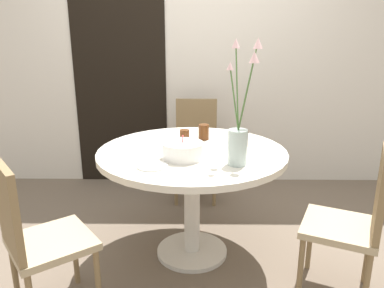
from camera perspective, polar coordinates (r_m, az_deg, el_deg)
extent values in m
plane|color=#6B5B4C|center=(2.74, 0.00, -16.23)|extent=(16.00, 16.00, 0.00)
cube|color=silver|center=(3.72, 0.25, 13.68)|extent=(8.00, 0.05, 2.60)
cube|color=black|center=(3.78, -10.89, 9.26)|extent=(0.90, 0.01, 2.05)
cylinder|color=silver|center=(2.42, 0.00, -1.36)|extent=(1.22, 1.22, 0.04)
cylinder|color=silver|center=(2.56, 0.00, -9.16)|extent=(0.11, 0.11, 0.69)
cylinder|color=silver|center=(2.74, 0.00, -15.97)|extent=(0.49, 0.49, 0.03)
cube|color=tan|center=(3.41, 0.57, -1.62)|extent=(0.41, 0.41, 0.04)
cube|color=olive|center=(3.51, 0.67, 3.18)|extent=(0.38, 0.05, 0.46)
cylinder|color=olive|center=(3.33, -2.45, -6.12)|extent=(0.03, 0.03, 0.40)
cylinder|color=olive|center=(3.33, 3.43, -6.19)|extent=(0.03, 0.03, 0.40)
cylinder|color=olive|center=(3.65, -2.04, -4.06)|extent=(0.03, 0.03, 0.40)
cylinder|color=olive|center=(3.64, 3.32, -4.13)|extent=(0.03, 0.03, 0.40)
cube|color=tan|center=(2.17, -20.61, -13.86)|extent=(0.56, 0.56, 0.04)
cube|color=olive|center=(2.03, -26.28, -8.85)|extent=(0.26, 0.32, 0.46)
cylinder|color=olive|center=(2.20, -14.12, -19.74)|extent=(0.03, 0.03, 0.40)
cylinder|color=olive|center=(2.47, -17.39, -15.65)|extent=(0.03, 0.03, 0.40)
cylinder|color=olive|center=(2.40, -25.36, -17.54)|extent=(0.03, 0.03, 0.40)
cube|color=tan|center=(2.34, 21.55, -11.71)|extent=(0.53, 0.53, 0.04)
cube|color=olive|center=(2.24, 26.88, -6.60)|extent=(0.19, 0.36, 0.46)
cylinder|color=olive|center=(2.60, 17.51, -13.84)|extent=(0.03, 0.03, 0.40)
cylinder|color=olive|center=(2.31, 16.19, -17.86)|extent=(0.03, 0.03, 0.40)
cylinder|color=olive|center=(2.59, 25.19, -14.83)|extent=(0.03, 0.03, 0.40)
cylinder|color=olive|center=(2.31, 25.00, -19.02)|extent=(0.03, 0.03, 0.40)
cylinder|color=white|center=(2.24, -1.39, -1.00)|extent=(0.25, 0.25, 0.10)
cylinder|color=#E54C4C|center=(2.22, -1.40, 0.78)|extent=(0.01, 0.01, 0.04)
cylinder|color=#B2C6C1|center=(2.14, 6.95, -0.52)|extent=(0.11, 0.11, 0.21)
cylinder|color=#4C7538|center=(2.15, 8.55, 8.68)|extent=(0.12, 0.17, 0.47)
cone|color=beige|center=(2.22, 10.04, 14.88)|extent=(0.06, 0.06, 0.06)
cylinder|color=#4C7538|center=(2.09, 8.25, 7.53)|extent=(0.09, 0.05, 0.40)
cone|color=beige|center=(2.10, 9.50, 12.94)|extent=(0.06, 0.06, 0.06)
cylinder|color=#4C7538|center=(2.14, 6.88, 8.70)|extent=(0.02, 0.16, 0.47)
cone|color=beige|center=(2.19, 6.71, 14.99)|extent=(0.05, 0.05, 0.05)
cylinder|color=#4C7538|center=(2.08, 6.45, 6.89)|extent=(0.06, 0.03, 0.35)
cone|color=beige|center=(2.07, 5.82, 11.73)|extent=(0.04, 0.04, 0.04)
cylinder|color=white|center=(2.13, -6.10, -3.35)|extent=(0.18, 0.18, 0.01)
cylinder|color=#51280F|center=(2.65, 1.79, 1.84)|extent=(0.08, 0.08, 0.11)
cylinder|color=#33190C|center=(2.51, 7.67, 0.88)|extent=(0.08, 0.08, 0.11)
cylinder|color=#51280F|center=(2.50, -1.15, 0.96)|extent=(0.07, 0.07, 0.11)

